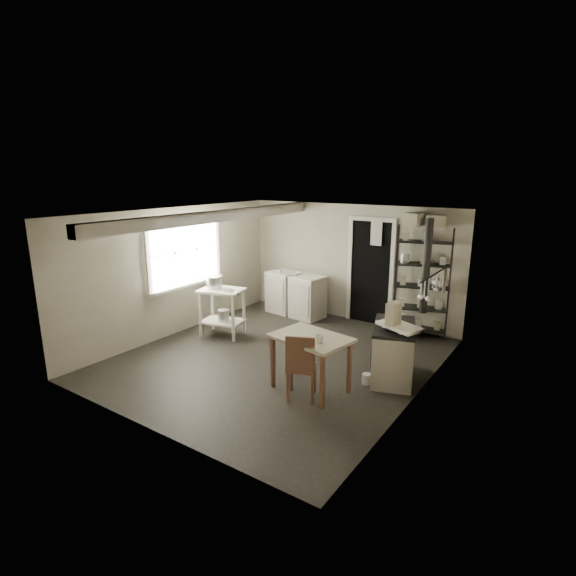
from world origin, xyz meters
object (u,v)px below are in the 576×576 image
Objects in this scene: prep_table at (222,314)px; flour_sack at (400,326)px; base_cabinets at (295,293)px; work_table at (311,364)px; stockpot at (214,284)px; stove at (393,349)px; shelf_rack at (421,285)px; chair at (302,362)px.

flour_sack is (2.72, 1.66, -0.16)m from prep_table.
work_table is at bearing -46.11° from base_cabinets.
work_table is (2.42, -0.91, -0.02)m from prep_table.
prep_table is 3.19m from flour_sack.
stove is (3.37, 0.07, -0.50)m from stockpot.
shelf_rack is at bearing 79.89° from work_table.
stockpot is 3.70m from shelf_rack.
shelf_rack is (2.95, 2.01, 0.55)m from prep_table.
work_table is 0.25m from chair.
stove is at bearing 51.22° from work_table.
base_cabinets reaches higher than work_table.
stockpot is at bearing -149.90° from flour_sack.
flour_sack is (0.29, 2.58, -0.14)m from work_table.
base_cabinets is at bearing 77.38° from prep_table.
chair is 2.83m from flour_sack.
prep_table is 2.90× the size of stockpot.
work_table is at bearing -19.32° from stockpot.
base_cabinets is at bearing 128.78° from stove.
shelf_rack is at bearing 34.32° from prep_table.
flour_sack is at bearing 87.51° from stove.
stove reaches higher than flour_sack.
shelf_rack is 0.82m from flour_sack.
stove is at bearing 32.43° from chair.
base_cabinets is 0.66× the size of shelf_rack.
flour_sack is at bearing -141.53° from shelf_rack.
stockpot reaches higher than stove.
work_table reaches higher than flour_sack.
chair is (2.59, -1.14, -0.45)m from stockpot.
shelf_rack is 2.21× the size of chair.
prep_table is 1.82× the size of flour_sack.
base_cabinets is 3.57m from chair.
stockpot reaches higher than base_cabinets.
base_cabinets is at bearing 126.73° from work_table.
chair is at bearing -117.66° from shelf_rack.
stove reaches higher than work_table.
base_cabinets is (0.40, 1.80, 0.06)m from prep_table.
shelf_rack is (2.54, 0.21, 0.49)m from base_cabinets.
stockpot reaches higher than prep_table.
chair reaches higher than prep_table.
stove is at bearing -72.96° from flour_sack.
stove is 2.12× the size of flour_sack.
work_table is (-0.78, -0.98, -0.06)m from stove.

